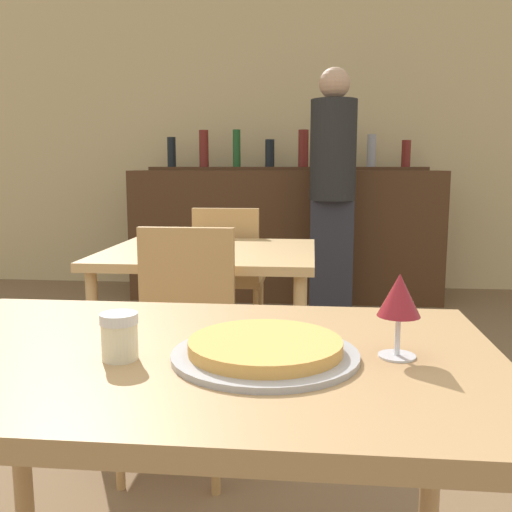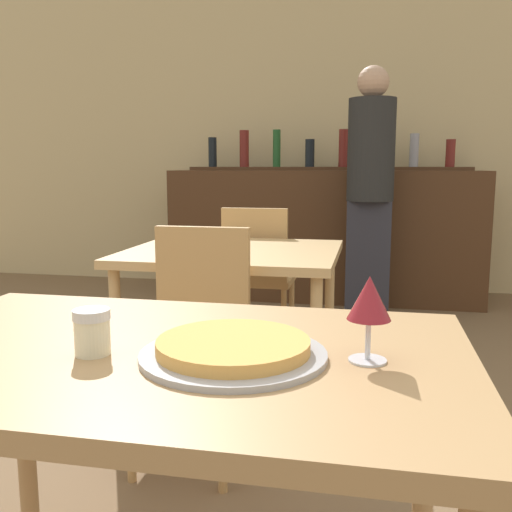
# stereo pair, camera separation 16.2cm
# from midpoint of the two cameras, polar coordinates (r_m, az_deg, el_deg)

# --- Properties ---
(wall_back) EXTENTS (8.00, 0.05, 2.80)m
(wall_back) POSITION_cam_midpoint_polar(r_m,az_deg,el_deg) (5.39, 2.39, 11.87)
(wall_back) COLOR #D1B784
(wall_back) RESTS_ON ground_plane
(dining_table_near) EXTENTS (1.20, 0.76, 0.77)m
(dining_table_near) POSITION_cam_midpoint_polar(r_m,az_deg,el_deg) (1.17, -10.68, -13.29)
(dining_table_near) COLOR #A87F51
(dining_table_near) RESTS_ON ground_plane
(dining_table_far) EXTENTS (1.00, 0.88, 0.73)m
(dining_table_far) POSITION_cam_midpoint_polar(r_m,az_deg,el_deg) (2.76, -6.32, -1.01)
(dining_table_far) COLOR tan
(dining_table_far) RESTS_ON ground_plane
(bar_counter) EXTENTS (2.60, 0.56, 1.09)m
(bar_counter) POSITION_cam_midpoint_polar(r_m,az_deg,el_deg) (4.91, 1.98, 2.16)
(bar_counter) COLOR #4C2D19
(bar_counter) RESTS_ON ground_plane
(bar_back_shelf) EXTENTS (2.39, 0.24, 0.35)m
(bar_back_shelf) POSITION_cam_midpoint_polar(r_m,az_deg,el_deg) (5.02, 2.05, 9.53)
(bar_back_shelf) COLOR #4C2D19
(bar_back_shelf) RESTS_ON bar_counter
(chair_far_side_front) EXTENTS (0.40, 0.40, 0.89)m
(chair_far_side_front) POSITION_cam_midpoint_polar(r_m,az_deg,el_deg) (2.21, -9.58, -7.14)
(chair_far_side_front) COLOR tan
(chair_far_side_front) RESTS_ON ground_plane
(chair_far_side_back) EXTENTS (0.40, 0.40, 0.89)m
(chair_far_side_back) POSITION_cam_midpoint_polar(r_m,az_deg,el_deg) (3.38, -4.13, -1.42)
(chair_far_side_back) COLOR tan
(chair_far_side_back) RESTS_ON ground_plane
(pizza_tray) EXTENTS (0.35, 0.35, 0.04)m
(pizza_tray) POSITION_cam_midpoint_polar(r_m,az_deg,el_deg) (1.07, -3.47, -9.40)
(pizza_tray) COLOR #A3A3A8
(pizza_tray) RESTS_ON dining_table_near
(cheese_shaker) EXTENTS (0.07, 0.07, 0.09)m
(cheese_shaker) POSITION_cam_midpoint_polar(r_m,az_deg,el_deg) (1.10, -17.66, -7.70)
(cheese_shaker) COLOR beige
(cheese_shaker) RESTS_ON dining_table_near
(person_standing) EXTENTS (0.34, 0.34, 1.83)m
(person_standing) POSITION_cam_midpoint_polar(r_m,az_deg,el_deg) (4.29, 6.59, 7.25)
(person_standing) COLOR #2D2D38
(person_standing) RESTS_ON ground_plane
(wine_glass) EXTENTS (0.08, 0.08, 0.16)m
(wine_glass) POSITION_cam_midpoint_polar(r_m,az_deg,el_deg) (1.07, 9.92, -4.14)
(wine_glass) COLOR silver
(wine_glass) RESTS_ON dining_table_near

